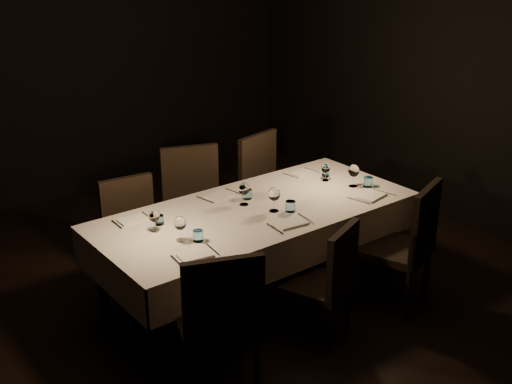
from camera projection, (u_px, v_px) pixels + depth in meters
room at (256, 115)px, 4.65m from camera, size 5.01×6.01×3.01m
dining_table at (256, 218)px, 4.95m from camera, size 2.52×1.12×0.76m
chair_near_left at (220, 317)px, 3.90m from camera, size 0.63×0.63×1.02m
place_setting_near_left at (189, 236)px, 4.32m from camera, size 0.33×0.40×0.18m
chair_near_center at (328, 277)px, 4.49m from camera, size 0.55×0.55×0.88m
place_setting_near_center at (283, 206)px, 4.78m from camera, size 0.35×0.41×0.19m
chair_near_right at (407, 241)px, 4.87m from camera, size 0.62×0.62×1.02m
place_setting_near_right at (362, 181)px, 5.27m from camera, size 0.36×0.41×0.19m
chair_far_left at (133, 229)px, 5.17m from camera, size 0.49×0.49×0.92m
place_setting_far_left at (149, 218)px, 4.60m from camera, size 0.29×0.39×0.16m
chair_far_center at (194, 203)px, 5.53m from camera, size 0.64×0.64×1.04m
place_setting_far_center at (237, 192)px, 5.04m from camera, size 0.35×0.41×0.18m
chair_far_right at (268, 185)px, 5.96m from camera, size 0.58×0.58×1.02m
place_setting_far_right at (318, 171)px, 5.54m from camera, size 0.30×0.39×0.16m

